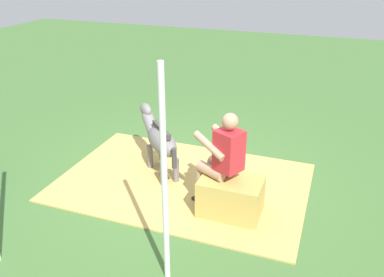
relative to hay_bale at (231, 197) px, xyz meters
The scene contains 6 objects.
ground_plane 1.22m from the hay_bale, 35.62° to the right, with size 24.00×24.00×0.00m, color #426B33.
hay_patch 1.02m from the hay_bale, 30.61° to the right, with size 3.55×2.38×0.02m, color tan.
hay_bale is the anchor object (origin of this frame).
person_seated 0.55m from the hay_bale, 19.23° to the right, with size 0.72×0.59×1.39m.
pony_standing 1.48m from the hay_bale, 27.74° to the right, with size 1.06×1.06×0.92m.
tent_pole_left 1.62m from the hay_bale, 76.27° to the left, with size 0.06×0.06×2.29m, color silver.
Camera 1 is at (-2.01, 4.97, 3.12)m, focal length 38.07 mm.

